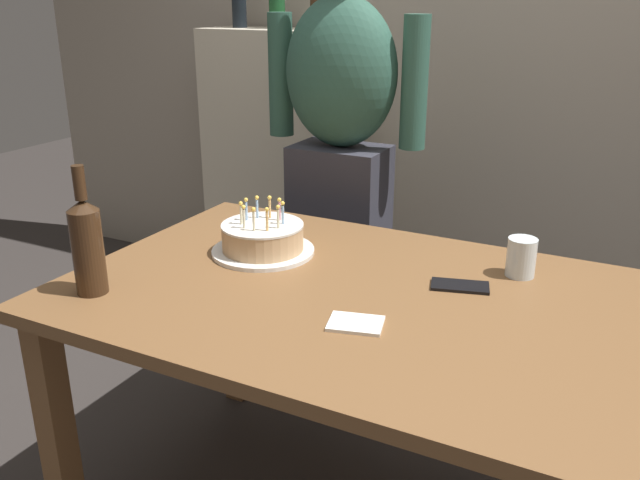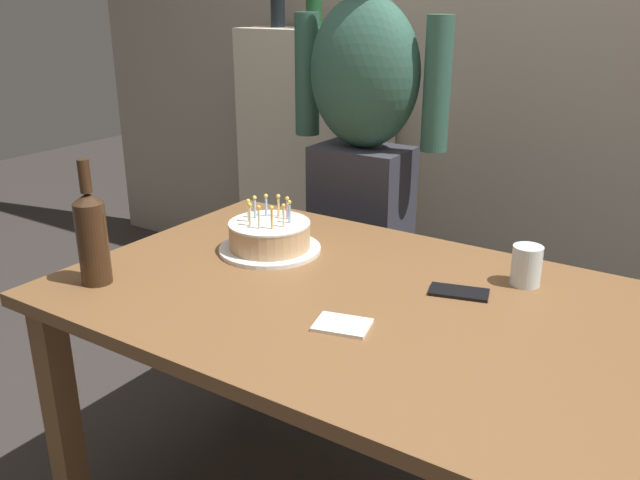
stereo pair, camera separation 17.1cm
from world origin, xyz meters
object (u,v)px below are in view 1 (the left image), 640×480
birthday_cake (263,239)px  wine_bottle (87,244)px  cell_phone (460,286)px  napkin_stack (356,324)px  water_glass_near (521,257)px  person_man_bearded (340,159)px

birthday_cake → wine_bottle: bearing=-119.2°
birthday_cake → cell_phone: size_ratio=2.03×
cell_phone → napkin_stack: size_ratio=1.19×
water_glass_near → napkin_stack: bearing=-120.6°
birthday_cake → water_glass_near: bearing=13.8°
birthday_cake → wine_bottle: wine_bottle is taller
cell_phone → water_glass_near: bearing=35.6°
birthday_cake → napkin_stack: birthday_cake is taller
napkin_stack → person_man_bearded: 1.05m
cell_phone → person_man_bearded: 0.89m
napkin_stack → wine_bottle: bearing=-168.1°
napkin_stack → person_man_bearded: person_man_bearded is taller
water_glass_near → napkin_stack: water_glass_near is taller
water_glass_near → napkin_stack: (-0.27, -0.45, -0.05)m
wine_bottle → cell_phone: bearing=28.9°
birthday_cake → water_glass_near: birthday_cake is taller
person_man_bearded → water_glass_near: bearing=147.9°
birthday_cake → cell_phone: 0.57m
wine_bottle → napkin_stack: bearing=11.9°
wine_bottle → birthday_cake: bearing=60.8°
birthday_cake → water_glass_near: size_ratio=2.83×
cell_phone → wine_bottle: bearing=-166.6°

